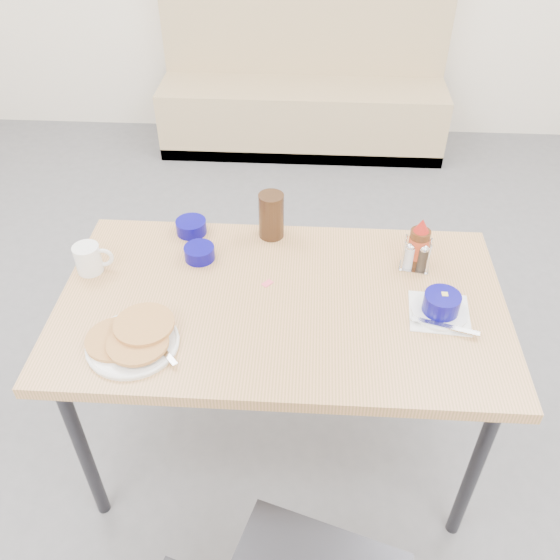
# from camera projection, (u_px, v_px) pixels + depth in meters

# --- Properties ---
(ground) EXTENTS (6.00, 6.00, 0.00)m
(ground) POSITION_uv_depth(u_px,v_px,m) (277.00, 499.00, 2.16)
(ground) COLOR slate
(ground) RESTS_ON ground
(booth_bench) EXTENTS (1.90, 0.56, 1.22)m
(booth_bench) POSITION_uv_depth(u_px,v_px,m) (303.00, 95.00, 4.05)
(booth_bench) COLOR tan
(booth_bench) RESTS_ON ground
(dining_table) EXTENTS (1.40, 0.80, 0.76)m
(dining_table) POSITION_uv_depth(u_px,v_px,m) (281.00, 314.00, 1.90)
(dining_table) COLOR tan
(dining_table) RESTS_ON ground
(pancake_plate) EXTENTS (0.28, 0.27, 0.05)m
(pancake_plate) POSITION_uv_depth(u_px,v_px,m) (133.00, 339.00, 1.70)
(pancake_plate) COLOR white
(pancake_plate) RESTS_ON dining_table
(coffee_mug) EXTENTS (0.13, 0.09, 0.10)m
(coffee_mug) POSITION_uv_depth(u_px,v_px,m) (89.00, 258.00, 1.93)
(coffee_mug) COLOR white
(coffee_mug) RESTS_ON dining_table
(grits_setting) EXTENTS (0.20, 0.20, 0.08)m
(grits_setting) POSITION_uv_depth(u_px,v_px,m) (441.00, 306.00, 1.79)
(grits_setting) COLOR white
(grits_setting) RESTS_ON dining_table
(creamer_bowl) EXTENTS (0.11, 0.11, 0.05)m
(creamer_bowl) POSITION_uv_depth(u_px,v_px,m) (191.00, 227.00, 2.11)
(creamer_bowl) COLOR #080570
(creamer_bowl) RESTS_ON dining_table
(butter_bowl) EXTENTS (0.10, 0.10, 0.05)m
(butter_bowl) POSITION_uv_depth(u_px,v_px,m) (199.00, 253.00, 2.00)
(butter_bowl) COLOR #080570
(butter_bowl) RESTS_ON dining_table
(amber_tumbler) EXTENTS (0.11, 0.11, 0.17)m
(amber_tumbler) POSITION_uv_depth(u_px,v_px,m) (271.00, 216.00, 2.06)
(amber_tumbler) COLOR #331E10
(amber_tumbler) RESTS_ON dining_table
(condiment_caddy) EXTENTS (0.10, 0.07, 0.12)m
(condiment_caddy) POSITION_uv_depth(u_px,v_px,m) (415.00, 259.00, 1.95)
(condiment_caddy) COLOR silver
(condiment_caddy) RESTS_ON dining_table
(syrup_bottle) EXTENTS (0.07, 0.07, 0.18)m
(syrup_bottle) POSITION_uv_depth(u_px,v_px,m) (418.00, 245.00, 1.95)
(syrup_bottle) COLOR #47230F
(syrup_bottle) RESTS_ON dining_table
(sugar_wrapper) EXTENTS (0.04, 0.04, 0.00)m
(sugar_wrapper) POSITION_uv_depth(u_px,v_px,m) (267.00, 283.00, 1.91)
(sugar_wrapper) COLOR #F85269
(sugar_wrapper) RESTS_ON dining_table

